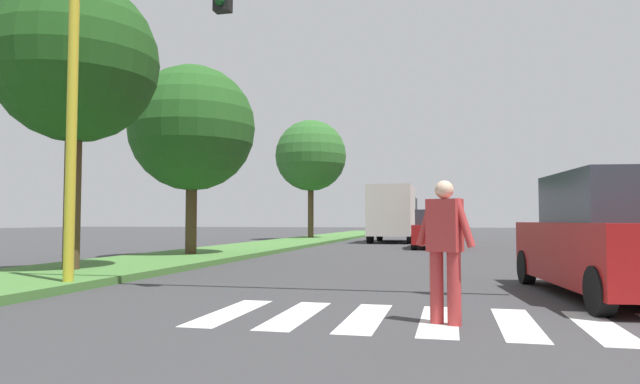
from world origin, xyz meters
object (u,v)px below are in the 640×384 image
object	(u,v)px
suv_crossing	(614,239)
truck_box_delivery	(393,213)
pedestrian_performer	(445,245)
traffic_light_gantry	(223,30)
sedan_midblock	(434,230)
tree_far	(192,128)
tree_distant	(311,156)
tree_mid	(75,62)

from	to	relation	value
suv_crossing	truck_box_delivery	size ratio (longest dim) A/B	0.77
pedestrian_performer	traffic_light_gantry	bearing A→B (deg)	153.45
suv_crossing	sedan_midblock	world-z (taller)	suv_crossing
tree_far	sedan_midblock	bearing A→B (deg)	48.75
pedestrian_performer	sedan_midblock	size ratio (longest dim) A/B	0.38
tree_distant	truck_box_delivery	xyz separation A→B (m)	(5.37, -2.31, -3.63)
tree_far	tree_distant	size ratio (longest dim) A/B	0.83
tree_distant	suv_crossing	world-z (taller)	tree_distant
tree_mid	tree_far	distance (m)	5.92
traffic_light_gantry	tree_far	bearing A→B (deg)	119.04
pedestrian_performer	sedan_midblock	xyz separation A→B (m)	(-0.62, 18.38, -0.15)
tree_far	suv_crossing	xyz separation A→B (m)	(10.65, -7.00, -3.28)
tree_mid	truck_box_delivery	world-z (taller)	tree_mid
suv_crossing	sedan_midblock	bearing A→B (deg)	101.62
sedan_midblock	suv_crossing	bearing A→B (deg)	-78.38
tree_far	pedestrian_performer	world-z (taller)	tree_far
tree_distant	pedestrian_performer	bearing A→B (deg)	-72.75
tree_far	pedestrian_performer	xyz separation A→B (m)	(8.08, -9.87, -3.27)
tree_mid	tree_far	world-z (taller)	tree_mid
suv_crossing	truck_box_delivery	world-z (taller)	truck_box_delivery
tree_mid	tree_distant	distance (m)	23.15
tree_mid	truck_box_delivery	bearing A→B (deg)	76.52
suv_crossing	tree_far	bearing A→B (deg)	146.69
tree_mid	pedestrian_performer	xyz separation A→B (m)	(8.04, -3.98, -3.82)
pedestrian_performer	tree_distant	bearing A→B (deg)	107.25
sedan_midblock	truck_box_delivery	world-z (taller)	truck_box_delivery
tree_mid	pedestrian_performer	size ratio (longest dim) A/B	3.81
tree_distant	truck_box_delivery	distance (m)	6.89
suv_crossing	truck_box_delivery	xyz separation A→B (m)	(-5.62, 21.93, 0.70)
tree_mid	truck_box_delivery	xyz separation A→B (m)	(4.99, 20.83, -3.12)
tree_distant	tree_mid	bearing A→B (deg)	-89.07
suv_crossing	pedestrian_performer	bearing A→B (deg)	-131.76
tree_mid	sedan_midblock	xyz separation A→B (m)	(7.42, 14.40, -3.97)
traffic_light_gantry	pedestrian_performer	distance (m)	5.30
tree_distant	truck_box_delivery	world-z (taller)	tree_distant
tree_mid	traffic_light_gantry	distance (m)	4.97
tree_distant	tree_far	bearing A→B (deg)	-88.87
tree_mid	tree_distant	world-z (taller)	tree_distant
tree_mid	suv_crossing	distance (m)	11.33
pedestrian_performer	suv_crossing	world-z (taller)	suv_crossing
tree_distant	suv_crossing	distance (m)	26.97
traffic_light_gantry	pedestrian_performer	world-z (taller)	traffic_light_gantry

